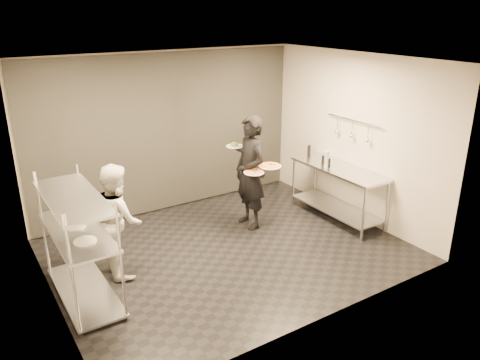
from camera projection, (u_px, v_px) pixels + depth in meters
room_shell at (190, 143)px, 7.52m from camera, size 5.00×4.00×2.80m
pass_rack at (79, 241)px, 5.72m from camera, size 0.60×1.60×1.50m
prep_counter at (338, 184)px, 7.97m from camera, size 0.60×1.80×0.92m
utensil_rail at (352, 130)px, 7.77m from camera, size 0.07×1.20×0.31m
waiter at (250, 173)px, 7.59m from camera, size 0.47×0.70×1.87m
chef at (117, 219)px, 6.28m from camera, size 0.62×0.78×1.56m
pizza_plate_near at (254, 172)px, 7.31m from camera, size 0.32×0.32×0.05m
pizza_plate_far at (270, 166)px, 7.42m from camera, size 0.36×0.36×0.05m
salad_plate at (235, 145)px, 7.64m from camera, size 0.28×0.28×0.07m
pos_monitor at (326, 161)px, 7.93m from camera, size 0.09×0.23×0.16m
bottle_green at (327, 159)px, 7.84m from camera, size 0.08×0.08×0.28m
bottle_clear at (324, 157)px, 8.15m from camera, size 0.05×0.05×0.18m
bottle_dark at (309, 150)px, 8.47m from camera, size 0.06×0.06×0.20m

